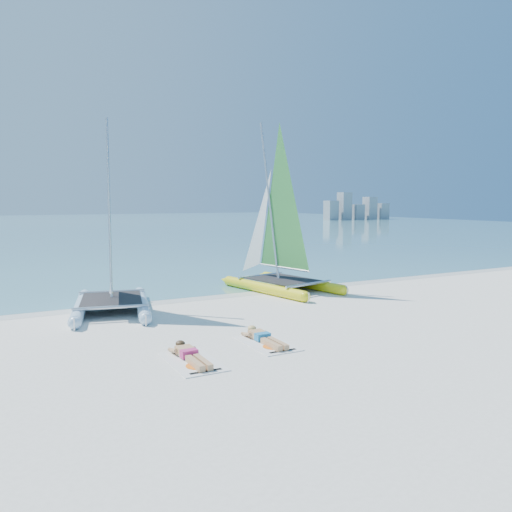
{
  "coord_description": "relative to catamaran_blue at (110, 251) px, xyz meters",
  "views": [
    {
      "loc": [
        -6.24,
        -11.39,
        3.51
      ],
      "look_at": [
        0.44,
        1.2,
        1.92
      ],
      "focal_mm": 35.0,
      "sensor_mm": 36.0,
      "label": 1
    }
  ],
  "objects": [
    {
      "name": "distant_skyline",
      "position": [
        56.68,
        57.35,
        0.01
      ],
      "size": [
        14.0,
        2.0,
        5.0
      ],
      "color": "#90989E",
      "rests_on": "ground"
    },
    {
      "name": "wet_sand_strip",
      "position": [
        2.97,
        0.85,
        -1.92
      ],
      "size": [
        140.0,
        1.4,
        0.01
      ],
      "primitive_type": "cube",
      "color": "silver",
      "rests_on": "ground"
    },
    {
      "name": "ground",
      "position": [
        2.97,
        -4.65,
        -1.93
      ],
      "size": [
        140.0,
        140.0,
        0.0
      ],
      "primitive_type": "plane",
      "color": "white",
      "rests_on": "ground"
    },
    {
      "name": "sunbather_a",
      "position": [
        0.46,
        -5.87,
        -1.81
      ],
      "size": [
        0.37,
        1.73,
        0.26
      ],
      "color": "#DEAF75",
      "rests_on": "towel_a"
    },
    {
      "name": "catamaran_blue",
      "position": [
        0.0,
        0.0,
        0.0
      ],
      "size": [
        3.24,
        5.11,
        6.45
      ],
      "rotation": [
        0.0,
        0.0,
        -0.22
      ],
      "color": "#C0DDFC",
      "rests_on": "ground"
    },
    {
      "name": "towel_a",
      "position": [
        0.46,
        -6.06,
        -1.92
      ],
      "size": [
        1.0,
        1.85,
        0.02
      ],
      "primitive_type": "cube",
      "color": "white",
      "rests_on": "ground"
    },
    {
      "name": "catamaran_yellow",
      "position": [
        6.63,
        1.07,
        0.23
      ],
      "size": [
        3.34,
        5.52,
        6.85
      ],
      "rotation": [
        0.0,
        0.0,
        0.2
      ],
      "color": "yellow",
      "rests_on": "ground"
    },
    {
      "name": "towel_b",
      "position": [
        2.58,
        -5.6,
        -1.92
      ],
      "size": [
        1.0,
        1.85,
        0.02
      ],
      "primitive_type": "cube",
      "color": "white",
      "rests_on": "ground"
    },
    {
      "name": "sea",
      "position": [
        2.97,
        58.35,
        -1.92
      ],
      "size": [
        140.0,
        115.0,
        0.01
      ],
      "primitive_type": "cube",
      "color": "#67AAAC",
      "rests_on": "ground"
    },
    {
      "name": "sunbather_b",
      "position": [
        2.58,
        -5.41,
        -1.81
      ],
      "size": [
        0.37,
        1.73,
        0.26
      ],
      "color": "#DEAF75",
      "rests_on": "towel_b"
    }
  ]
}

